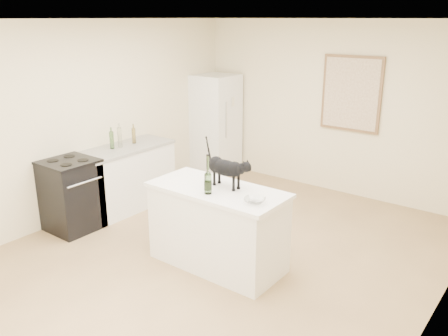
% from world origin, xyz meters
% --- Properties ---
extents(floor, '(5.50, 5.50, 0.00)m').
position_xyz_m(floor, '(0.00, 0.00, 0.00)').
color(floor, tan).
rests_on(floor, ground).
extents(ceiling, '(5.50, 5.50, 0.00)m').
position_xyz_m(ceiling, '(0.00, 0.00, 2.60)').
color(ceiling, white).
rests_on(ceiling, ground).
extents(wall_back, '(4.50, 0.00, 4.50)m').
position_xyz_m(wall_back, '(0.00, 2.75, 1.30)').
color(wall_back, beige).
rests_on(wall_back, ground).
extents(wall_left, '(0.00, 5.50, 5.50)m').
position_xyz_m(wall_left, '(-2.25, 0.00, 1.30)').
color(wall_left, beige).
rests_on(wall_left, ground).
extents(wall_right, '(0.00, 5.50, 5.50)m').
position_xyz_m(wall_right, '(2.25, 0.00, 1.30)').
color(wall_right, beige).
rests_on(wall_right, ground).
extents(island_base, '(1.44, 0.67, 0.86)m').
position_xyz_m(island_base, '(0.10, -0.20, 0.43)').
color(island_base, white).
rests_on(island_base, floor).
extents(island_top, '(1.50, 0.70, 0.04)m').
position_xyz_m(island_top, '(0.10, -0.20, 0.88)').
color(island_top, white).
rests_on(island_top, island_base).
extents(left_cabinets, '(0.60, 1.40, 0.86)m').
position_xyz_m(left_cabinets, '(-1.95, 0.30, 0.43)').
color(left_cabinets, white).
rests_on(left_cabinets, floor).
extents(left_countertop, '(0.62, 1.44, 0.04)m').
position_xyz_m(left_countertop, '(-1.95, 0.30, 0.88)').
color(left_countertop, gray).
rests_on(left_countertop, left_cabinets).
extents(stove, '(0.60, 0.60, 0.90)m').
position_xyz_m(stove, '(-1.95, -0.60, 0.45)').
color(stove, black).
rests_on(stove, floor).
extents(fridge, '(0.68, 0.68, 1.70)m').
position_xyz_m(fridge, '(-1.95, 2.35, 0.85)').
color(fridge, white).
rests_on(fridge, floor).
extents(artwork_frame, '(0.90, 0.03, 1.10)m').
position_xyz_m(artwork_frame, '(0.30, 2.72, 1.55)').
color(artwork_frame, brown).
rests_on(artwork_frame, wall_back).
extents(artwork_canvas, '(0.82, 0.00, 1.02)m').
position_xyz_m(artwork_canvas, '(0.30, 2.70, 1.55)').
color(artwork_canvas, beige).
rests_on(artwork_canvas, wall_back).
extents(black_cat, '(0.55, 0.20, 0.38)m').
position_xyz_m(black_cat, '(0.14, -0.11, 1.09)').
color(black_cat, black).
rests_on(black_cat, island_top).
extents(wine_bottle, '(0.10, 0.10, 0.36)m').
position_xyz_m(wine_bottle, '(0.12, -0.38, 1.08)').
color(wine_bottle, '#325522').
rests_on(wine_bottle, island_top).
extents(glass_bowl, '(0.27, 0.27, 0.05)m').
position_xyz_m(glass_bowl, '(0.65, -0.31, 0.93)').
color(glass_bowl, white).
rests_on(glass_bowl, island_top).
extents(fridge_paper, '(0.03, 0.12, 0.16)m').
position_xyz_m(fridge_paper, '(-1.60, 2.40, 1.28)').
color(fridge_paper, silver).
rests_on(fridge_paper, fridge).
extents(counter_bottle_cluster, '(0.09, 0.44, 0.27)m').
position_xyz_m(counter_bottle_cluster, '(-1.98, 0.29, 1.02)').
color(counter_bottle_cluster, '#AEB9AB').
rests_on(counter_bottle_cluster, left_countertop).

